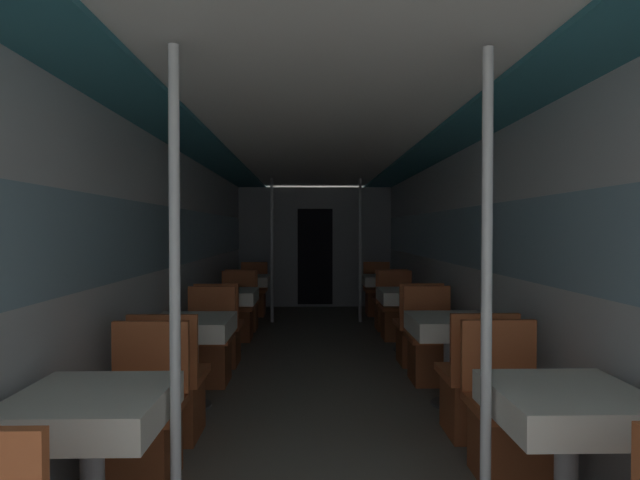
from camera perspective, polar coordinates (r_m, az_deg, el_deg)
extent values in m
cube|color=silver|center=(5.20, -15.97, -2.30)|extent=(0.05, 10.36, 2.19)
cube|color=#8CB2C6|center=(5.19, -15.86, 0.36)|extent=(0.03, 9.53, 0.57)
cube|color=silver|center=(5.25, 15.64, -2.27)|extent=(0.05, 10.36, 2.19)
cube|color=#8CB2C6|center=(5.24, 15.53, 0.37)|extent=(0.03, 9.53, 0.57)
cube|color=white|center=(5.09, -0.09, 10.59)|extent=(2.85, 10.36, 0.04)
cube|color=#2D707F|center=(5.20, -13.27, 9.97)|extent=(0.51, 9.94, 0.03)
cube|color=#2D707F|center=(5.24, 12.98, 9.90)|extent=(0.51, 9.94, 0.03)
cube|color=gray|center=(9.16, -0.57, -0.80)|extent=(2.79, 0.08, 2.19)
cube|color=black|center=(9.13, -0.57, -1.91)|extent=(0.64, 0.01, 1.75)
cylinder|color=#B7B7BC|center=(2.56, -24.57, -23.19)|extent=(0.10, 0.10, 0.67)
cube|color=#B2B2B7|center=(2.44, -24.64, -15.80)|extent=(0.59, 0.59, 0.02)
cube|color=white|center=(2.46, -24.62, -17.10)|extent=(0.63, 0.63, 0.15)
cube|color=brown|center=(3.13, -19.91, -21.59)|extent=(0.38, 0.38, 0.39)
cube|color=#C66033|center=(3.05, -19.94, -17.75)|extent=(0.45, 0.45, 0.05)
cube|color=#C66033|center=(3.17, -18.76, -12.56)|extent=(0.45, 0.04, 0.42)
cylinder|color=silver|center=(2.24, -16.25, -6.80)|extent=(0.05, 0.05, 2.19)
cylinder|color=#4C4C51|center=(4.30, -14.38, -17.84)|extent=(0.30, 0.30, 0.01)
cylinder|color=#B7B7BC|center=(4.20, -14.40, -13.41)|extent=(0.10, 0.10, 0.67)
cube|color=#B2B2B7|center=(4.13, -14.43, -8.77)|extent=(0.59, 0.59, 0.02)
cube|color=white|center=(4.14, -14.42, -9.57)|extent=(0.63, 0.63, 0.15)
cube|color=brown|center=(3.69, -16.60, -17.96)|extent=(0.38, 0.38, 0.39)
cube|color=#C66033|center=(3.63, -16.62, -14.66)|extent=(0.45, 0.45, 0.05)
cube|color=#C66033|center=(3.38, -17.58, -11.69)|extent=(0.45, 0.04, 0.42)
cube|color=brown|center=(4.80, -12.73, -13.46)|extent=(0.38, 0.38, 0.39)
cube|color=#C66033|center=(4.75, -12.74, -10.87)|extent=(0.45, 0.45, 0.05)
cube|color=#C66033|center=(4.90, -12.27, -7.67)|extent=(0.45, 0.04, 0.42)
cylinder|color=#4C4C51|center=(6.01, -10.33, -12.31)|extent=(0.30, 0.30, 0.01)
cylinder|color=#B7B7BC|center=(5.94, -10.34, -9.09)|extent=(0.10, 0.10, 0.67)
cube|color=#B2B2B7|center=(5.89, -10.35, -5.79)|extent=(0.59, 0.59, 0.02)
cube|color=white|center=(5.90, -10.35, -6.35)|extent=(0.63, 0.63, 0.15)
cube|color=brown|center=(5.40, -11.36, -11.80)|extent=(0.38, 0.38, 0.39)
cube|color=#C66033|center=(5.35, -11.36, -9.49)|extent=(0.45, 0.45, 0.05)
cube|color=#C66033|center=(5.12, -11.78, -7.29)|extent=(0.45, 0.04, 0.42)
cube|color=brown|center=(6.54, -9.49, -9.51)|extent=(0.38, 0.38, 0.39)
cube|color=#C66033|center=(6.51, -9.50, -7.59)|extent=(0.45, 0.45, 0.05)
cube|color=#C66033|center=(6.67, -9.25, -5.32)|extent=(0.45, 0.04, 0.42)
cylinder|color=#4C4C51|center=(7.77, -8.17, -9.23)|extent=(0.30, 0.30, 0.01)
cylinder|color=#B7B7BC|center=(7.71, -8.17, -6.72)|extent=(0.10, 0.10, 0.67)
cube|color=#B2B2B7|center=(7.68, -8.18, -4.17)|extent=(0.59, 0.59, 0.02)
cube|color=white|center=(7.68, -8.18, -4.61)|extent=(0.63, 0.63, 0.15)
cube|color=brown|center=(7.16, -8.75, -8.58)|extent=(0.38, 0.38, 0.39)
cube|color=#C66033|center=(7.12, -8.76, -6.83)|extent=(0.45, 0.45, 0.05)
cube|color=#C66033|center=(6.90, -8.99, -5.11)|extent=(0.45, 0.04, 0.42)
cube|color=brown|center=(8.32, -7.67, -7.22)|extent=(0.38, 0.38, 0.39)
cube|color=#C66033|center=(8.29, -7.67, -5.71)|extent=(0.45, 0.45, 0.05)
cube|color=#C66033|center=(8.46, -7.52, -3.95)|extent=(0.45, 0.04, 0.42)
cylinder|color=silver|center=(7.61, -5.52, -1.20)|extent=(0.05, 0.05, 2.19)
cylinder|color=#B7B7BC|center=(2.64, 26.32, -22.48)|extent=(0.10, 0.10, 0.67)
cube|color=#B2B2B7|center=(2.52, 26.39, -15.28)|extent=(0.59, 0.59, 0.02)
cube|color=white|center=(2.54, 26.38, -16.55)|extent=(0.63, 0.63, 0.15)
cube|color=brown|center=(3.19, 21.03, -21.14)|extent=(0.38, 0.38, 0.39)
cube|color=#C66033|center=(3.11, 21.06, -17.37)|extent=(0.45, 0.45, 0.05)
cube|color=#C66033|center=(3.23, 19.70, -12.30)|extent=(0.45, 0.04, 0.42)
cylinder|color=silver|center=(2.30, 18.50, -6.62)|extent=(0.05, 0.05, 2.19)
cylinder|color=#4C4C51|center=(4.34, 14.61, -17.64)|extent=(0.30, 0.30, 0.01)
cylinder|color=#B7B7BC|center=(4.24, 14.63, -13.25)|extent=(0.10, 0.10, 0.67)
cube|color=#B2B2B7|center=(4.17, 14.66, -8.66)|extent=(0.59, 0.59, 0.02)
cube|color=white|center=(4.18, 14.65, -9.45)|extent=(0.63, 0.63, 0.15)
cube|color=brown|center=(3.75, 17.20, -17.69)|extent=(0.38, 0.38, 0.39)
cube|color=#C66033|center=(3.68, 17.22, -14.43)|extent=(0.45, 0.45, 0.05)
cube|color=#C66033|center=(3.44, 18.33, -11.48)|extent=(0.45, 0.04, 0.42)
cube|color=brown|center=(4.84, 12.66, -13.33)|extent=(0.38, 0.38, 0.39)
cube|color=#C66033|center=(4.79, 12.67, -10.77)|extent=(0.45, 0.45, 0.05)
cube|color=#C66033|center=(4.94, 12.12, -7.60)|extent=(0.45, 0.04, 0.42)
cylinder|color=#4C4C51|center=(6.04, 9.82, -12.23)|extent=(0.30, 0.30, 0.01)
cylinder|color=#B7B7BC|center=(5.97, 9.83, -9.03)|extent=(0.10, 0.10, 0.67)
cube|color=#B2B2B7|center=(5.92, 9.84, -5.75)|extent=(0.59, 0.59, 0.02)
cube|color=white|center=(5.93, 9.84, -6.31)|extent=(0.63, 0.63, 0.15)
cube|color=brown|center=(5.43, 11.04, -11.71)|extent=(0.38, 0.38, 0.39)
cube|color=#C66033|center=(5.39, 11.05, -9.42)|extent=(0.45, 0.45, 0.05)
cube|color=#C66033|center=(5.16, 11.54, -7.23)|extent=(0.45, 0.04, 0.42)
cube|color=brown|center=(6.57, 8.83, -9.46)|extent=(0.38, 0.38, 0.39)
cube|color=#C66033|center=(6.54, 8.84, -7.55)|extent=(0.45, 0.45, 0.05)
cube|color=#C66033|center=(6.70, 8.54, -5.29)|extent=(0.45, 0.04, 0.42)
cylinder|color=#4C4C51|center=(7.79, 7.25, -9.19)|extent=(0.30, 0.30, 0.01)
cylinder|color=#B7B7BC|center=(7.74, 7.25, -6.69)|extent=(0.10, 0.10, 0.67)
cube|color=#B2B2B7|center=(7.70, 7.26, -4.15)|extent=(0.59, 0.59, 0.02)
cube|color=white|center=(7.71, 7.26, -4.59)|extent=(0.63, 0.63, 0.15)
cube|color=brown|center=(7.18, 7.95, -8.55)|extent=(0.38, 0.38, 0.39)
cube|color=#C66033|center=(7.15, 7.95, -6.80)|extent=(0.45, 0.45, 0.05)
cube|color=#C66033|center=(6.92, 8.22, -5.08)|extent=(0.45, 0.04, 0.42)
cube|color=brown|center=(8.34, 6.65, -7.19)|extent=(0.38, 0.38, 0.39)
cube|color=#C66033|center=(8.31, 6.65, -5.68)|extent=(0.45, 0.45, 0.05)
cube|color=#C66033|center=(8.49, 6.47, -3.93)|extent=(0.45, 0.04, 0.42)
cylinder|color=silver|center=(7.63, 4.61, -1.19)|extent=(0.05, 0.05, 2.19)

